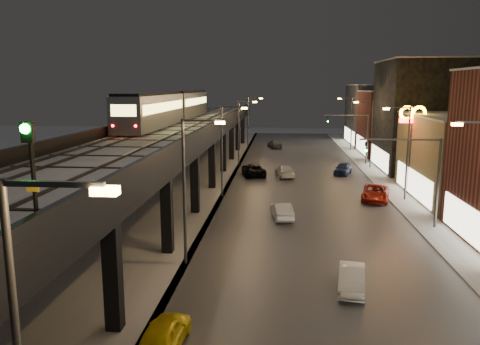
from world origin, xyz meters
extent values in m
cube|color=#46474D|center=(7.50, 35.00, 0.03)|extent=(17.00, 120.00, 0.06)
cube|color=#9FA1A8|center=(17.50, 35.00, 0.07)|extent=(4.00, 120.00, 0.14)
cube|color=#9FA1A8|center=(-6.00, 35.00, 0.03)|extent=(11.00, 120.00, 0.06)
cube|color=black|center=(-6.00, 32.00, 5.80)|extent=(9.00, 100.00, 1.00)
cube|color=black|center=(-2.30, 5.00, 2.65)|extent=(0.70, 0.70, 5.30)
cube|color=black|center=(-6.00, 5.00, 5.15)|extent=(8.00, 0.60, 0.50)
cube|color=black|center=(-9.70, 15.00, 2.65)|extent=(0.70, 0.70, 5.30)
cube|color=black|center=(-2.30, 15.00, 2.65)|extent=(0.70, 0.70, 5.30)
cube|color=black|center=(-6.00, 15.00, 5.15)|extent=(8.00, 0.60, 0.50)
cube|color=black|center=(-9.70, 25.00, 2.65)|extent=(0.70, 0.70, 5.30)
cube|color=black|center=(-2.30, 25.00, 2.65)|extent=(0.70, 0.70, 5.30)
cube|color=black|center=(-6.00, 25.00, 5.15)|extent=(8.00, 0.60, 0.50)
cube|color=black|center=(-9.70, 35.00, 2.65)|extent=(0.70, 0.70, 5.30)
cube|color=black|center=(-2.30, 35.00, 2.65)|extent=(0.70, 0.70, 5.30)
cube|color=black|center=(-6.00, 35.00, 5.15)|extent=(8.00, 0.60, 0.50)
cube|color=black|center=(-9.70, 45.00, 2.65)|extent=(0.70, 0.70, 5.30)
cube|color=black|center=(-2.30, 45.00, 2.65)|extent=(0.70, 0.70, 5.30)
cube|color=black|center=(-6.00, 45.00, 5.15)|extent=(8.00, 0.60, 0.50)
cube|color=black|center=(-9.70, 55.00, 2.65)|extent=(0.70, 0.70, 5.30)
cube|color=black|center=(-2.30, 55.00, 2.65)|extent=(0.70, 0.70, 5.30)
cube|color=black|center=(-6.00, 55.00, 5.15)|extent=(8.00, 0.60, 0.50)
cube|color=black|center=(-9.70, 65.00, 2.65)|extent=(0.70, 0.70, 5.30)
cube|color=black|center=(-2.30, 65.00, 2.65)|extent=(0.70, 0.70, 5.30)
cube|color=black|center=(-6.00, 65.00, 5.15)|extent=(8.00, 0.60, 0.50)
cube|color=black|center=(-9.70, 75.00, 2.65)|extent=(0.70, 0.70, 5.30)
cube|color=black|center=(-2.30, 75.00, 2.65)|extent=(0.70, 0.70, 5.30)
cube|color=black|center=(-6.00, 75.00, 5.15)|extent=(8.00, 0.60, 0.50)
cube|color=#B2B7C1|center=(-6.00, 32.00, 6.38)|extent=(8.40, 100.00, 0.16)
cube|color=#332D28|center=(-9.22, 32.00, 6.54)|extent=(0.08, 98.00, 0.16)
cube|color=#332D28|center=(-7.78, 32.00, 6.54)|extent=(0.08, 98.00, 0.16)
cube|color=#332D28|center=(-4.72, 32.00, 6.54)|extent=(0.08, 98.00, 0.16)
cube|color=#332D28|center=(-3.28, 32.00, 6.54)|extent=(0.08, 98.00, 0.16)
cube|color=black|center=(-6.00, 18.00, 6.49)|extent=(7.80, 0.24, 0.06)
cube|color=black|center=(-6.00, 34.00, 6.49)|extent=(7.80, 0.24, 0.06)
cube|color=black|center=(-6.00, 50.00, 6.49)|extent=(7.80, 0.24, 0.06)
cube|color=black|center=(-6.00, 66.00, 6.49)|extent=(7.80, 0.24, 0.06)
cube|color=black|center=(-1.65, 32.00, 6.85)|extent=(0.30, 100.00, 1.10)
cube|color=black|center=(-10.35, 32.00, 6.85)|extent=(0.30, 100.00, 1.10)
cube|color=#F0EDC8|center=(17.95, 18.00, 1.60)|extent=(0.10, 9.60, 2.40)
cube|color=olive|center=(24.00, 32.00, 4.00)|extent=(12.00, 15.00, 8.00)
cube|color=#F0EDC8|center=(17.95, 32.00, 1.60)|extent=(0.10, 12.00, 2.40)
cube|color=black|center=(24.00, 48.00, 7.00)|extent=(12.00, 13.00, 14.00)
cube|color=#F0EDC8|center=(17.95, 48.00, 1.60)|extent=(0.10, 10.40, 2.40)
cube|color=#B2B7C1|center=(24.00, 48.00, 14.08)|extent=(12.20, 13.20, 0.16)
cube|color=#5B2720|center=(24.00, 62.00, 5.00)|extent=(12.00, 12.00, 10.00)
cube|color=#F0EDC8|center=(17.95, 62.00, 1.60)|extent=(0.10, 9.60, 2.40)
cube|color=#B2B7C1|center=(24.00, 62.00, 10.08)|extent=(12.20, 12.20, 0.16)
cube|color=#37373D|center=(24.00, 76.00, 5.50)|extent=(12.00, 16.00, 11.00)
cube|color=#F0EDC8|center=(17.95, 76.00, 1.60)|extent=(0.10, 12.80, 2.40)
cube|color=#B2B7C1|center=(24.00, 76.00, 11.08)|extent=(12.20, 16.20, 0.16)
cube|color=#38383A|center=(0.40, -5.00, 8.90)|extent=(2.20, 0.12, 0.12)
cube|color=#E0A451|center=(1.50, -5.00, 8.78)|extent=(0.55, 0.28, 0.18)
cylinder|color=#38383A|center=(-0.70, 13.00, 4.50)|extent=(0.18, 0.18, 9.00)
cube|color=#38383A|center=(0.40, 13.00, 8.90)|extent=(2.20, 0.12, 0.12)
cube|color=#E0A451|center=(1.50, 13.00, 8.78)|extent=(0.55, 0.28, 0.18)
cube|color=#38383A|center=(15.90, 13.00, 8.90)|extent=(2.20, 0.12, 0.12)
cube|color=#E0A451|center=(14.80, 13.00, 8.78)|extent=(0.55, 0.28, 0.18)
cylinder|color=#38383A|center=(-0.70, 31.00, 4.50)|extent=(0.18, 0.18, 9.00)
cube|color=#38383A|center=(0.40, 31.00, 8.90)|extent=(2.20, 0.12, 0.12)
cube|color=#E0A451|center=(1.50, 31.00, 8.78)|extent=(0.55, 0.28, 0.18)
cylinder|color=#38383A|center=(17.00, 31.00, 4.50)|extent=(0.18, 0.18, 9.00)
cube|color=#38383A|center=(15.90, 31.00, 8.90)|extent=(2.20, 0.12, 0.12)
cube|color=#E0A451|center=(14.80, 31.00, 8.78)|extent=(0.55, 0.28, 0.18)
cylinder|color=#38383A|center=(-0.70, 49.00, 4.50)|extent=(0.18, 0.18, 9.00)
cube|color=#38383A|center=(0.40, 49.00, 8.90)|extent=(2.20, 0.12, 0.12)
cube|color=#E0A451|center=(1.50, 49.00, 8.78)|extent=(0.55, 0.28, 0.18)
cylinder|color=#38383A|center=(17.00, 49.00, 4.50)|extent=(0.18, 0.18, 9.00)
cube|color=#38383A|center=(15.90, 49.00, 8.90)|extent=(2.20, 0.12, 0.12)
cube|color=#E0A451|center=(14.80, 49.00, 8.78)|extent=(0.55, 0.28, 0.18)
cylinder|color=#38383A|center=(-0.70, 67.00, 4.50)|extent=(0.18, 0.18, 9.00)
cube|color=#38383A|center=(0.40, 67.00, 8.90)|extent=(2.20, 0.12, 0.12)
cube|color=#E0A451|center=(1.50, 67.00, 8.78)|extent=(0.55, 0.28, 0.18)
cylinder|color=#38383A|center=(17.00, 67.00, 4.50)|extent=(0.18, 0.18, 9.00)
cube|color=#38383A|center=(15.90, 67.00, 8.90)|extent=(2.20, 0.12, 0.12)
cube|color=#E0A451|center=(14.80, 67.00, 8.78)|extent=(0.55, 0.28, 0.18)
cylinder|color=#38383A|center=(17.00, 22.00, 3.50)|extent=(0.20, 0.20, 7.00)
cube|color=#38383A|center=(14.00, 22.00, 6.90)|extent=(6.00, 0.12, 0.12)
imported|color=black|center=(11.50, 22.00, 6.40)|extent=(0.20, 0.16, 1.00)
sphere|color=#0CFF26|center=(11.50, 21.85, 6.15)|extent=(0.18, 0.18, 0.18)
cylinder|color=#38383A|center=(17.00, 52.00, 3.50)|extent=(0.20, 0.20, 7.00)
cube|color=#38383A|center=(14.00, 52.00, 6.90)|extent=(6.00, 0.12, 0.12)
imported|color=black|center=(11.50, 52.00, 6.40)|extent=(0.20, 0.16, 1.00)
sphere|color=#0CFF26|center=(11.50, 51.85, 6.15)|extent=(0.18, 0.18, 0.18)
cube|color=gray|center=(-8.50, 34.33, 8.30)|extent=(2.94, 17.77, 3.35)
cube|color=black|center=(-8.50, 34.33, 10.10)|extent=(2.64, 17.26, 0.25)
cube|color=#E1CD61|center=(-9.98, 34.33, 8.75)|extent=(0.05, 16.25, 0.91)
cube|color=#E1CD61|center=(-7.02, 34.33, 8.75)|extent=(0.05, 16.25, 0.91)
cube|color=gray|center=(-8.50, 52.80, 8.30)|extent=(2.94, 17.77, 3.35)
cube|color=black|center=(-8.50, 52.80, 10.10)|extent=(2.64, 17.26, 0.25)
cube|color=#E1CD61|center=(-9.98, 52.80, 8.75)|extent=(0.05, 16.25, 0.91)
cube|color=#E1CD61|center=(-7.02, 52.80, 8.75)|extent=(0.05, 16.25, 0.91)
cube|color=#E1CD61|center=(-8.50, 25.44, 8.80)|extent=(2.23, 0.05, 1.02)
sphere|color=#FF0C0C|center=(-9.52, 25.42, 7.48)|extent=(0.20, 0.20, 0.20)
sphere|color=#FF0C0C|center=(-7.48, 25.42, 7.48)|extent=(0.20, 0.20, 0.20)
cylinder|color=black|center=(-2.10, -1.25, 8.24)|extent=(0.13, 0.13, 3.24)
cube|color=black|center=(-2.10, -1.37, 9.59)|extent=(0.35, 0.19, 0.59)
sphere|color=#0CFF26|center=(-2.10, -1.49, 9.70)|extent=(0.28, 0.28, 0.28)
cube|color=yellow|center=(-2.10, -1.35, 8.03)|extent=(0.38, 0.04, 0.32)
imported|color=yellow|center=(0.33, 3.51, 0.68)|extent=(1.82, 4.05, 1.35)
imported|color=white|center=(5.21, 23.60, 0.67)|extent=(2.06, 4.22, 1.33)
imported|color=black|center=(1.75, 42.36, 0.74)|extent=(3.50, 5.73, 1.48)
imported|color=white|center=(5.57, 41.78, 0.70)|extent=(2.59, 5.06, 1.40)
imported|color=#51555F|center=(3.95, 68.34, 0.77)|extent=(2.99, 4.86, 1.54)
imported|color=white|center=(8.95, 10.04, 0.64)|extent=(1.91, 4.04, 1.28)
imported|color=maroon|center=(14.16, 30.65, 0.73)|extent=(3.58, 5.65, 1.45)
imported|color=#17234D|center=(12.78, 44.12, 0.72)|extent=(2.93, 4.56, 1.45)
cylinder|color=#38383A|center=(18.00, 33.74, 3.62)|extent=(0.24, 0.24, 7.25)
cube|color=#FF0C0C|center=(18.00, 33.74, 7.52)|extent=(2.54, 0.25, 0.45)
torus|color=#FFA400|center=(17.41, 33.74, 8.24)|extent=(1.49, 0.43, 1.47)
torus|color=#FFA400|center=(18.59, 33.74, 8.24)|extent=(1.49, 0.43, 1.47)
camera|label=1|loc=(5.05, -13.99, 10.88)|focal=35.00mm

